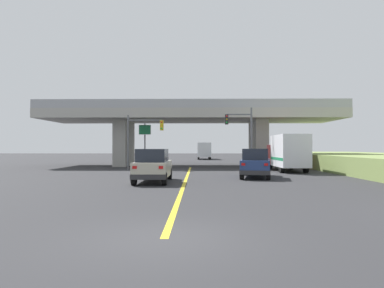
# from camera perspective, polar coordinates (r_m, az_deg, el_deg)

# --- Properties ---
(ground) EXTENTS (160.00, 160.00, 0.00)m
(ground) POSITION_cam_1_polar(r_m,az_deg,el_deg) (39.51, -0.18, -3.62)
(ground) COLOR #2B2B2D
(overpass_bridge) EXTENTS (32.90, 8.85, 7.07)m
(overpass_bridge) POSITION_cam_1_polar(r_m,az_deg,el_deg) (39.56, -0.17, 3.73)
(overpass_bridge) COLOR #A8A59E
(overpass_bridge) RESTS_ON ground
(lane_divider_stripe) EXTENTS (0.20, 28.34, 0.01)m
(lane_divider_stripe) POSITION_cam_1_polar(r_m,az_deg,el_deg) (22.24, -1.06, -6.00)
(lane_divider_stripe) COLOR yellow
(lane_divider_stripe) RESTS_ON ground
(suv_lead) EXTENTS (1.96, 4.77, 2.02)m
(suv_lead) POSITION_cam_1_polar(r_m,az_deg,el_deg) (21.06, -6.45, -3.55)
(suv_lead) COLOR #B7B29E
(suv_lead) RESTS_ON ground
(suv_crossing) EXTENTS (2.81, 5.03, 2.02)m
(suv_crossing) POSITION_cam_1_polar(r_m,az_deg,el_deg) (24.51, 10.50, -3.12)
(suv_crossing) COLOR navy
(suv_crossing) RESTS_ON ground
(box_truck) EXTENTS (2.33, 6.70, 3.19)m
(box_truck) POSITION_cam_1_polar(r_m,az_deg,el_deg) (31.52, 15.55, -1.35)
(box_truck) COLOR red
(box_truck) RESTS_ON ground
(traffic_signal_nearside) EXTENTS (2.60, 0.36, 5.89)m
(traffic_signal_nearside) POSITION_cam_1_polar(r_m,az_deg,el_deg) (33.10, 8.42, 2.24)
(traffic_signal_nearside) COLOR #56595E
(traffic_signal_nearside) RESTS_ON ground
(traffic_signal_farside) EXTENTS (3.48, 0.36, 5.20)m
(traffic_signal_farside) POSITION_cam_1_polar(r_m,az_deg,el_deg) (33.22, -8.49, 1.67)
(traffic_signal_farside) COLOR #56595E
(traffic_signal_farside) RESTS_ON ground
(highway_sign) EXTENTS (1.32, 0.17, 4.73)m
(highway_sign) POSITION_cam_1_polar(r_m,az_deg,el_deg) (37.90, -7.80, 1.40)
(highway_sign) COLOR #56595E
(highway_sign) RESTS_ON ground
(semi_truck_distant) EXTENTS (2.33, 7.03, 2.92)m
(semi_truck_distant) POSITION_cam_1_polar(r_m,az_deg,el_deg) (61.39, 2.01, -1.07)
(semi_truck_distant) COLOR silver
(semi_truck_distant) RESTS_ON ground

